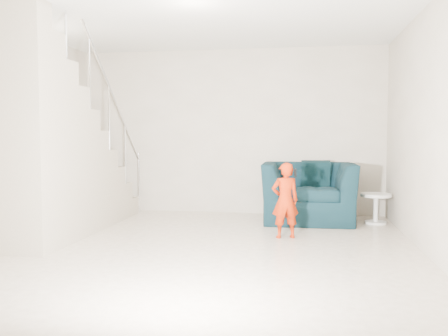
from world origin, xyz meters
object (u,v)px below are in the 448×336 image
(side_table, at_px, (376,203))
(staircase, at_px, (49,162))
(armchair, at_px, (308,192))
(toddler, at_px, (285,200))

(side_table, height_order, staircase, staircase)
(armchair, relative_size, staircase, 0.37)
(armchair, xyz_separation_m, side_table, (0.97, -0.07, -0.14))
(armchair, bearing_deg, side_table, -4.73)
(side_table, relative_size, staircase, 0.12)
(side_table, distance_m, staircase, 4.56)
(armchair, height_order, toddler, toddler)
(staircase, bearing_deg, armchair, 25.94)
(toddler, height_order, staircase, staircase)
(armchair, bearing_deg, toddler, -104.40)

